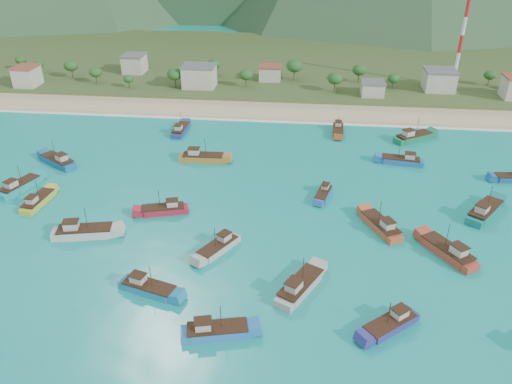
# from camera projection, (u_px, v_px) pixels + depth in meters

# --- Properties ---
(ground) EXTENTS (600.00, 600.00, 0.00)m
(ground) POSITION_uv_depth(u_px,v_px,m) (276.00, 253.00, 95.27)
(ground) COLOR #0D8291
(ground) RESTS_ON ground
(beach) EXTENTS (400.00, 18.00, 1.20)m
(beach) POSITION_uv_depth(u_px,v_px,m) (293.00, 111.00, 163.94)
(beach) COLOR beige
(beach) RESTS_ON ground
(land) EXTENTS (400.00, 110.00, 2.40)m
(land) POSITION_uv_depth(u_px,v_px,m) (299.00, 64.00, 216.96)
(land) COLOR #385123
(land) RESTS_ON ground
(surf_line) EXTENTS (400.00, 2.50, 0.08)m
(surf_line) POSITION_uv_depth(u_px,v_px,m) (292.00, 122.00, 155.68)
(surf_line) COLOR white
(surf_line) RESTS_ON ground
(village) EXTENTS (219.56, 30.42, 7.45)m
(village) POSITION_uv_depth(u_px,v_px,m) (318.00, 78.00, 180.63)
(village) COLOR beige
(village) RESTS_ON ground
(vegetation) EXTENTS (272.18, 25.61, 8.30)m
(vegetation) POSITION_uv_depth(u_px,v_px,m) (279.00, 76.00, 182.82)
(vegetation) COLOR #235623
(vegetation) RESTS_ON ground
(radio_tower) EXTENTS (1.20, 1.20, 36.59)m
(radio_tower) POSITION_uv_depth(u_px,v_px,m) (462.00, 35.00, 174.10)
(radio_tower) COLOR red
(radio_tower) RESTS_ON ground
(boat_0) EXTENTS (9.64, 8.70, 5.94)m
(boat_0) POSITION_uv_depth(u_px,v_px,m) (390.00, 325.00, 77.54)
(boat_0) COLOR navy
(boat_0) RESTS_ON ground
(boat_3) EXTENTS (11.01, 4.70, 6.30)m
(boat_3) POSITION_uv_depth(u_px,v_px,m) (401.00, 161.00, 129.15)
(boat_3) COLOR #2162A4
(boat_3) RESTS_ON ground
(boat_4) EXTENTS (10.58, 5.62, 6.00)m
(boat_4) POSITION_uv_depth(u_px,v_px,m) (164.00, 210.00, 107.71)
(boat_4) COLOR #AA1C30
(boat_4) RESTS_ON ground
(boat_6) EXTENTS (4.44, 8.61, 4.88)m
(boat_6) POSITION_uv_depth(u_px,v_px,m) (323.00, 194.00, 114.26)
(boat_6) COLOR #225CA8
(boat_6) RESTS_ON ground
(boat_9) EXTENTS (3.48, 10.50, 6.14)m
(boat_9) POSITION_uv_depth(u_px,v_px,m) (181.00, 130.00, 147.81)
(boat_9) COLOR navy
(boat_9) RESTS_ON ground
(boat_10) EXTENTS (6.57, 11.31, 6.42)m
(boat_10) POSITION_uv_depth(u_px,v_px,m) (20.00, 187.00, 116.85)
(boat_10) COLOR teal
(boat_10) RESTS_ON ground
(boat_12) EXTENTS (11.98, 9.63, 7.11)m
(boat_12) POSITION_uv_depth(u_px,v_px,m) (414.00, 138.00, 142.39)
(boat_12) COLOR #127043
(boat_12) RESTS_ON ground
(boat_13) EXTENTS (10.77, 5.90, 6.10)m
(boat_13) POSITION_uv_depth(u_px,v_px,m) (148.00, 288.00, 85.03)
(boat_13) COLOR teal
(boat_13) RESTS_ON ground
(boat_14) EXTENTS (10.88, 5.40, 6.17)m
(boat_14) POSITION_uv_depth(u_px,v_px,m) (216.00, 331.00, 76.22)
(boat_14) COLOR #2471BA
(boat_14) RESTS_ON ground
(boat_16) EXTENTS (3.32, 9.92, 5.79)m
(boat_16) POSITION_uv_depth(u_px,v_px,m) (338.00, 130.00, 147.70)
(boat_16) COLOR #A4431B
(boat_16) RESTS_ON ground
(boat_17) EXTENTS (12.40, 5.97, 7.05)m
(boat_17) POSITION_uv_depth(u_px,v_px,m) (84.00, 232.00, 99.81)
(boat_17) COLOR beige
(boat_17) RESTS_ON ground
(boat_18) EXTENTS (10.19, 11.84, 7.17)m
(boat_18) POSITION_uv_depth(u_px,v_px,m) (485.00, 212.00, 106.67)
(boat_18) COLOR #11736B
(boat_18) RESTS_ON ground
(boat_19) EXTENTS (7.78, 10.17, 5.96)m
(boat_19) POSITION_uv_depth(u_px,v_px,m) (218.00, 248.00, 95.52)
(boat_19) COLOR #B2ADA2
(boat_19) RESTS_ON ground
(boat_24) EXTENTS (8.47, 11.83, 6.85)m
(boat_24) POSITION_uv_depth(u_px,v_px,m) (300.00, 287.00, 85.14)
(boat_24) COLOR #AAA59A
(boat_24) RESTS_ON ground
(boat_25) EXTENTS (11.50, 9.09, 6.79)m
(boat_25) POSITION_uv_depth(u_px,v_px,m) (58.00, 161.00, 128.72)
(boat_25) COLOR #145B94
(boat_25) RESTS_ON ground
(boat_26) EXTENTS (3.76, 10.21, 5.91)m
(boat_26) POSITION_uv_depth(u_px,v_px,m) (38.00, 202.00, 110.91)
(boat_26) COLOR gold
(boat_26) RESTS_ON ground
(boat_27) EXTENTS (8.02, 11.43, 6.59)m
(boat_27) POSITION_uv_depth(u_px,v_px,m) (381.00, 226.00, 101.96)
(boat_27) COLOR #BA512A
(boat_27) RESTS_ON ground
(boat_28) EXTENTS (11.81, 3.82, 6.92)m
(boat_28) POSITION_uv_depth(u_px,v_px,m) (202.00, 158.00, 130.49)
(boat_28) COLOR #B2732A
(boat_28) RESTS_ON ground
(boat_29) EXTENTS (9.53, 11.66, 6.95)m
(boat_29) POSITION_uv_depth(u_px,v_px,m) (448.00, 252.00, 94.00)
(boat_29) COLOR #AE3D29
(boat_29) RESTS_ON ground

